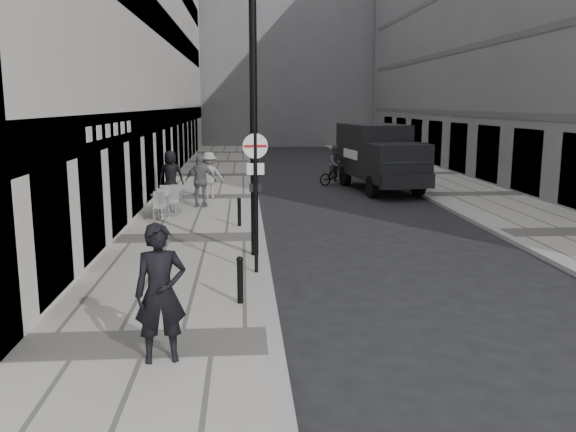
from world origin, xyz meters
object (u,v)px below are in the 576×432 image
Objects in this scene: walking_man at (161,293)px; panel_van at (379,154)px; cyclist at (336,170)px; sign_post at (256,182)px; lamppost at (253,94)px.

panel_van is (7.19, 18.14, 0.50)m from walking_man.
cyclist is at bearing 64.68° from walking_man.
sign_post is 15.94m from cyclist.
cyclist is (5.56, 19.96, -0.40)m from walking_man.
lamppost is at bearing -122.83° from panel_van.
cyclist is at bearing 124.64° from panel_van.
walking_man is 0.64× the size of sign_post.
sign_post reaches higher than walking_man.
panel_van reaches higher than cyclist.
cyclist is at bearing 69.21° from sign_post.
lamppost reaches higher than walking_man.
lamppost is (1.46, 6.21, 2.88)m from walking_man.
cyclist is (4.10, 15.34, -1.40)m from sign_post.
cyclist is at bearing 73.41° from lamppost.
walking_man is at bearing -103.26° from lamppost.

